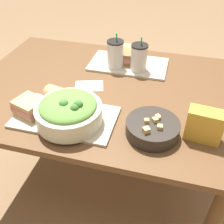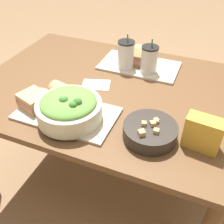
{
  "view_description": "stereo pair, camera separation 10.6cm",
  "coord_description": "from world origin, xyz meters",
  "px_view_note": "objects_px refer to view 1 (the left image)",
  "views": [
    {
      "loc": [
        0.33,
        -1.03,
        1.42
      ],
      "look_at": [
        0.12,
        -0.23,
        0.75
      ],
      "focal_mm": 42.0,
      "sensor_mm": 36.0,
      "label": 1
    },
    {
      "loc": [
        0.43,
        -0.99,
        1.42
      ],
      "look_at": [
        0.12,
        -0.23,
        0.75
      ],
      "focal_mm": 42.0,
      "sensor_mm": 36.0,
      "label": 2
    }
  ],
  "objects_px": {
    "baguette_near": "(62,97)",
    "drink_cup_dark": "(115,55)",
    "salad_bowl": "(69,111)",
    "drink_cup_red": "(139,58)",
    "napkin_folded": "(89,86)",
    "baguette_far": "(133,51)",
    "sandwich_far": "(123,57)",
    "sandwich_near": "(30,106)",
    "chip_bag": "(204,125)",
    "soup_bowl": "(152,128)"
  },
  "relations": [
    {
      "from": "baguette_near",
      "to": "drink_cup_dark",
      "type": "xyz_separation_m",
      "value": [
        0.14,
        0.39,
        0.03
      ]
    },
    {
      "from": "salad_bowl",
      "to": "drink_cup_red",
      "type": "xyz_separation_m",
      "value": [
        0.19,
        0.49,
        0.01
      ]
    },
    {
      "from": "baguette_near",
      "to": "napkin_folded",
      "type": "distance_m",
      "value": 0.2
    },
    {
      "from": "baguette_far",
      "to": "sandwich_far",
      "type": "bearing_deg",
      "value": 159.7
    },
    {
      "from": "sandwich_near",
      "to": "baguette_far",
      "type": "distance_m",
      "value": 0.69
    },
    {
      "from": "sandwich_near",
      "to": "chip_bag",
      "type": "relative_size",
      "value": 1.03
    },
    {
      "from": "sandwich_near",
      "to": "chip_bag",
      "type": "bearing_deg",
      "value": 21.0
    },
    {
      "from": "baguette_near",
      "to": "baguette_far",
      "type": "distance_m",
      "value": 0.56
    },
    {
      "from": "drink_cup_dark",
      "to": "drink_cup_red",
      "type": "xyz_separation_m",
      "value": [
        0.13,
        -0.0,
        -0.0
      ]
    },
    {
      "from": "drink_cup_red",
      "to": "napkin_folded",
      "type": "relative_size",
      "value": 1.15
    },
    {
      "from": "drink_cup_red",
      "to": "chip_bag",
      "type": "distance_m",
      "value": 0.55
    },
    {
      "from": "salad_bowl",
      "to": "soup_bowl",
      "type": "distance_m",
      "value": 0.33
    },
    {
      "from": "chip_bag",
      "to": "salad_bowl",
      "type": "bearing_deg",
      "value": -168.23
    },
    {
      "from": "sandwich_near",
      "to": "napkin_folded",
      "type": "height_order",
      "value": "sandwich_near"
    },
    {
      "from": "soup_bowl",
      "to": "chip_bag",
      "type": "height_order",
      "value": "chip_bag"
    },
    {
      "from": "sandwich_near",
      "to": "drink_cup_dark",
      "type": "bearing_deg",
      "value": 80.88
    },
    {
      "from": "napkin_folded",
      "to": "sandwich_near",
      "type": "bearing_deg",
      "value": -121.5
    },
    {
      "from": "sandwich_far",
      "to": "napkin_folded",
      "type": "bearing_deg",
      "value": -117.74
    },
    {
      "from": "salad_bowl",
      "to": "napkin_folded",
      "type": "relative_size",
      "value": 1.68
    },
    {
      "from": "soup_bowl",
      "to": "drink_cup_red",
      "type": "distance_m",
      "value": 0.49
    },
    {
      "from": "baguette_near",
      "to": "drink_cup_dark",
      "type": "bearing_deg",
      "value": -6.5
    },
    {
      "from": "soup_bowl",
      "to": "napkin_folded",
      "type": "relative_size",
      "value": 1.31
    },
    {
      "from": "soup_bowl",
      "to": "drink_cup_dark",
      "type": "distance_m",
      "value": 0.54
    },
    {
      "from": "soup_bowl",
      "to": "baguette_far",
      "type": "bearing_deg",
      "value": 108.18
    },
    {
      "from": "sandwich_near",
      "to": "napkin_folded",
      "type": "xyz_separation_m",
      "value": [
        0.17,
        0.27,
        -0.04
      ]
    },
    {
      "from": "baguette_far",
      "to": "napkin_folded",
      "type": "relative_size",
      "value": 0.78
    },
    {
      "from": "drink_cup_red",
      "to": "soup_bowl",
      "type": "bearing_deg",
      "value": -73.23
    },
    {
      "from": "baguette_near",
      "to": "drink_cup_dark",
      "type": "relative_size",
      "value": 0.85
    },
    {
      "from": "drink_cup_red",
      "to": "baguette_far",
      "type": "bearing_deg",
      "value": 113.29
    },
    {
      "from": "soup_bowl",
      "to": "sandwich_near",
      "type": "bearing_deg",
      "value": -178.38
    },
    {
      "from": "salad_bowl",
      "to": "sandwich_far",
      "type": "height_order",
      "value": "salad_bowl"
    },
    {
      "from": "baguette_near",
      "to": "sandwich_far",
      "type": "bearing_deg",
      "value": -8.24
    },
    {
      "from": "sandwich_far",
      "to": "baguette_far",
      "type": "height_order",
      "value": "baguette_far"
    },
    {
      "from": "soup_bowl",
      "to": "baguette_near",
      "type": "height_order",
      "value": "baguette_near"
    },
    {
      "from": "salad_bowl",
      "to": "chip_bag",
      "type": "distance_m",
      "value": 0.52
    },
    {
      "from": "sandwich_near",
      "to": "napkin_folded",
      "type": "bearing_deg",
      "value": 76.34
    },
    {
      "from": "baguette_near",
      "to": "sandwich_far",
      "type": "relative_size",
      "value": 1.25
    },
    {
      "from": "soup_bowl",
      "to": "sandwich_near",
      "type": "height_order",
      "value": "soup_bowl"
    },
    {
      "from": "baguette_far",
      "to": "chip_bag",
      "type": "distance_m",
      "value": 0.68
    },
    {
      "from": "baguette_far",
      "to": "drink_cup_red",
      "type": "bearing_deg",
      "value": -147.93
    },
    {
      "from": "soup_bowl",
      "to": "napkin_folded",
      "type": "distance_m",
      "value": 0.43
    },
    {
      "from": "drink_cup_dark",
      "to": "napkin_folded",
      "type": "height_order",
      "value": "drink_cup_dark"
    },
    {
      "from": "sandwich_near",
      "to": "drink_cup_red",
      "type": "relative_size",
      "value": 0.78
    },
    {
      "from": "soup_bowl",
      "to": "sandwich_near",
      "type": "relative_size",
      "value": 1.47
    },
    {
      "from": "baguette_far",
      "to": "drink_cup_dark",
      "type": "relative_size",
      "value": 0.66
    },
    {
      "from": "sandwich_near",
      "to": "drink_cup_dark",
      "type": "distance_m",
      "value": 0.54
    },
    {
      "from": "sandwich_far",
      "to": "baguette_far",
      "type": "relative_size",
      "value": 1.03
    },
    {
      "from": "baguette_near",
      "to": "chip_bag",
      "type": "relative_size",
      "value": 1.17
    },
    {
      "from": "sandwich_near",
      "to": "napkin_folded",
      "type": "relative_size",
      "value": 0.89
    },
    {
      "from": "baguette_near",
      "to": "drink_cup_red",
      "type": "height_order",
      "value": "drink_cup_red"
    }
  ]
}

